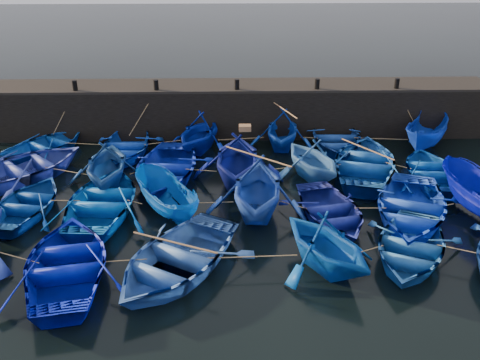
{
  "coord_description": "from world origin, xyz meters",
  "views": [
    {
      "loc": [
        -0.47,
        -16.3,
        10.19
      ],
      "look_at": [
        0.0,
        3.2,
        0.7
      ],
      "focal_mm": 40.0,
      "sensor_mm": 36.0,
      "label": 1
    }
  ],
  "objects_px": {
    "boat_8": "(165,169)",
    "boat_0": "(46,145)",
    "boat_13": "(28,203)",
    "wooden_crate": "(245,128)"
  },
  "relations": [
    {
      "from": "wooden_crate",
      "to": "boat_0",
      "type": "bearing_deg",
      "value": 160.11
    },
    {
      "from": "boat_0",
      "to": "boat_13",
      "type": "bearing_deg",
      "value": 136.45
    },
    {
      "from": "boat_13",
      "to": "wooden_crate",
      "type": "xyz_separation_m",
      "value": [
        8.41,
        2.49,
        2.07
      ]
    },
    {
      "from": "boat_0",
      "to": "boat_8",
      "type": "height_order",
      "value": "boat_8"
    },
    {
      "from": "boat_13",
      "to": "boat_8",
      "type": "bearing_deg",
      "value": -140.93
    },
    {
      "from": "boat_8",
      "to": "wooden_crate",
      "type": "height_order",
      "value": "wooden_crate"
    },
    {
      "from": "boat_8",
      "to": "boat_0",
      "type": "bearing_deg",
      "value": 158.86
    },
    {
      "from": "wooden_crate",
      "to": "boat_13",
      "type": "bearing_deg",
      "value": -163.52
    },
    {
      "from": "boat_8",
      "to": "boat_13",
      "type": "height_order",
      "value": "boat_8"
    },
    {
      "from": "boat_0",
      "to": "wooden_crate",
      "type": "height_order",
      "value": "wooden_crate"
    }
  ]
}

